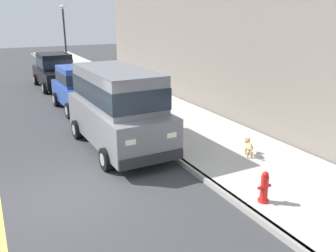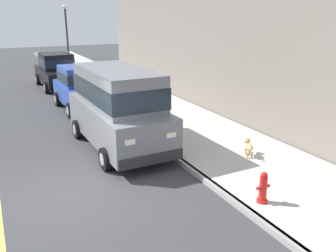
{
  "view_description": "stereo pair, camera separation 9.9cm",
  "coord_description": "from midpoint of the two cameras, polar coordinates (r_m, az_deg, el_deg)",
  "views": [
    {
      "loc": [
        -1.49,
        -7.84,
        4.16
      ],
      "look_at": [
        3.28,
        1.47,
        0.85
      ],
      "focal_mm": 38.7,
      "sensor_mm": 36.0,
      "label": 1
    },
    {
      "loc": [
        -1.4,
        -7.88,
        4.16
      ],
      "look_at": [
        3.28,
        1.47,
        0.85
      ],
      "focal_mm": 38.7,
      "sensor_mm": 36.0,
      "label": 2
    }
  ],
  "objects": [
    {
      "name": "ground_plane",
      "position": [
        9.01,
        -14.54,
        -10.56
      ],
      "size": [
        80.0,
        80.0,
        0.0
      ],
      "primitive_type": "plane",
      "color": "#38383A"
    },
    {
      "name": "curb",
      "position": [
        10.0,
        3.68,
        -6.61
      ],
      "size": [
        0.16,
        64.0,
        0.14
      ],
      "primitive_type": "cube",
      "color": "gray",
      "rests_on": "ground"
    },
    {
      "name": "sidewalk",
      "position": [
        10.96,
        11.88,
        -4.76
      ],
      "size": [
        3.6,
        64.0,
        0.14
      ],
      "primitive_type": "cube",
      "color": "#B7B5AD",
      "rests_on": "ground"
    },
    {
      "name": "car_grey_van",
      "position": [
        11.36,
        -7.67,
        3.32
      ],
      "size": [
        2.22,
        4.95,
        2.52
      ],
      "color": "slate",
      "rests_on": "ground"
    },
    {
      "name": "car_blue_hatchback",
      "position": [
        16.5,
        -13.33,
        5.97
      ],
      "size": [
        2.06,
        3.86,
        1.88
      ],
      "color": "#28479E",
      "rests_on": "ground"
    },
    {
      "name": "car_black_sedan",
      "position": [
        21.75,
        -16.94,
        8.42
      ],
      "size": [
        2.11,
        4.64,
        1.92
      ],
      "color": "black",
      "rests_on": "ground"
    },
    {
      "name": "dog_tan",
      "position": [
        10.79,
        12.85,
        -3.13
      ],
      "size": [
        0.42,
        0.7,
        0.49
      ],
      "color": "tan",
      "rests_on": "sidewalk"
    },
    {
      "name": "fire_hydrant",
      "position": [
        8.3,
        15.07,
        -9.44
      ],
      "size": [
        0.34,
        0.24,
        0.72
      ],
      "color": "red",
      "rests_on": "sidewalk"
    },
    {
      "name": "street_lamp",
      "position": [
        25.12,
        -15.54,
        14.09
      ],
      "size": [
        0.36,
        0.36,
        4.42
      ],
      "color": "#2D2D33",
      "rests_on": "sidewalk"
    },
    {
      "name": "building_facade",
      "position": [
        16.53,
        4.83,
        11.55
      ],
      "size": [
        0.5,
        20.0,
        4.89
      ],
      "primitive_type": "cube",
      "color": "slate",
      "rests_on": "ground"
    }
  ]
}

